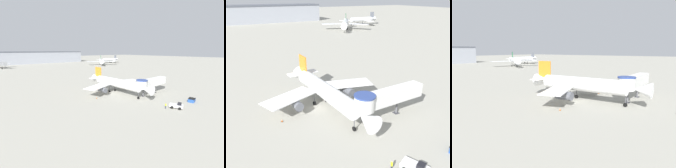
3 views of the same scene
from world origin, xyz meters
The scene contains 11 objects.
ground_plane centered at (0.00, 0.00, 0.00)m, with size 800.00×800.00×0.00m, color #9E9B8E.
main_airplane centered at (1.67, -0.05, 3.95)m, with size 26.91×30.28×9.30m.
jet_bridge centered at (9.99, -10.09, 4.56)m, with size 16.43×4.09×6.24m.
pushback_tug_white centered at (4.27, -23.80, 0.80)m, with size 3.22×4.17×1.76m.
service_container_blue centered at (13.36, -24.30, 0.60)m, with size 2.90×2.30×1.19m.
traffic_cone_port_wing centered at (-8.44, -1.56, 0.29)m, with size 0.37×0.37×0.61m.
traffic_cone_starboard_wing centered at (11.93, 0.25, 0.39)m, with size 0.49×0.49×0.80m.
ground_crew_marshaller centered at (1.51, -21.95, 0.97)m, with size 0.31×0.37×1.68m.
background_jet_gray_tail centered at (93.25, 115.66, 4.40)m, with size 28.81×27.96×9.97m.
background_jet_green_tail centered at (65.27, 96.58, 4.70)m, with size 30.13×30.26×10.71m.
terminal_building centered at (10.50, 175.00, 7.65)m, with size 131.36×23.90×15.28m.
Camera 1 is at (-36.49, -42.94, 16.38)m, focal length 24.00 mm.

